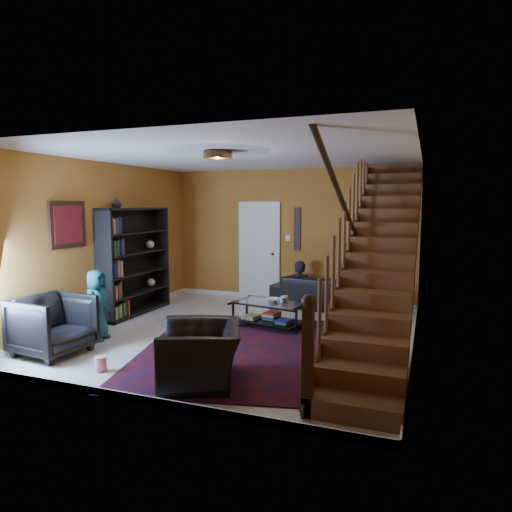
{
  "coord_description": "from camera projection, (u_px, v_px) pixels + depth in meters",
  "views": [
    {
      "loc": [
        2.74,
        -6.55,
        2.07
      ],
      "look_at": [
        0.1,
        0.4,
        1.22
      ],
      "focal_mm": 32.0,
      "sensor_mm": 36.0,
      "label": 1
    }
  ],
  "objects": [
    {
      "name": "floor",
      "position": [
        241.0,
        334.0,
        7.29
      ],
      "size": [
        5.5,
        5.5,
        0.0
      ],
      "primitive_type": "plane",
      "color": "beige",
      "rests_on": "ground"
    },
    {
      "name": "room",
      "position": [
        205.0,
        307.0,
        8.99
      ],
      "size": [
        5.5,
        5.5,
        5.5
      ],
      "color": "#B27B27",
      "rests_on": "ground"
    },
    {
      "name": "staircase",
      "position": [
        380.0,
        252.0,
        6.38
      ],
      "size": [
        0.95,
        5.02,
        3.18
      ],
      "color": "brown",
      "rests_on": "floor"
    },
    {
      "name": "bookshelf",
      "position": [
        135.0,
        263.0,
        8.58
      ],
      "size": [
        0.35,
        1.8,
        2.0
      ],
      "color": "black",
      "rests_on": "floor"
    },
    {
      "name": "door",
      "position": [
        259.0,
        252.0,
        9.95
      ],
      "size": [
        0.82,
        0.05,
        2.05
      ],
      "primitive_type": "cube",
      "color": "silver",
      "rests_on": "floor"
    },
    {
      "name": "framed_picture",
      "position": [
        68.0,
        225.0,
        7.16
      ],
      "size": [
        0.04,
        0.74,
        0.74
      ],
      "primitive_type": "cube",
      "color": "maroon",
      "rests_on": "room"
    },
    {
      "name": "wall_hanging",
      "position": [
        297.0,
        229.0,
        9.6
      ],
      "size": [
        0.14,
        0.03,
        0.9
      ],
      "primitive_type": "cube",
      "color": "black",
      "rests_on": "room"
    },
    {
      "name": "ceiling_fixture",
      "position": [
        218.0,
        155.0,
        6.24
      ],
      "size": [
        0.4,
        0.4,
        0.1
      ],
      "primitive_type": "cylinder",
      "color": "#3F2814",
      "rests_on": "room"
    },
    {
      "name": "rug",
      "position": [
        254.0,
        350.0,
        6.46
      ],
      "size": [
        3.83,
        4.16,
        0.02
      ],
      "primitive_type": "cube",
      "rotation": [
        0.0,
        0.0,
        0.23
      ],
      "color": "#490D12",
      "rests_on": "floor"
    },
    {
      "name": "sofa",
      "position": [
        328.0,
        293.0,
        9.07
      ],
      "size": [
        2.27,
        1.13,
        0.64
      ],
      "primitive_type": "imported",
      "rotation": [
        0.0,
        0.0,
        3.01
      ],
      "color": "black",
      "rests_on": "floor"
    },
    {
      "name": "armchair_left",
      "position": [
        53.0,
        325.0,
        6.28
      ],
      "size": [
        0.99,
        0.96,
        0.82
      ],
      "primitive_type": "imported",
      "rotation": [
        0.0,
        0.0,
        1.47
      ],
      "color": "black",
      "rests_on": "floor"
    },
    {
      "name": "armchair_right",
      "position": [
        201.0,
        354.0,
        5.29
      ],
      "size": [
        1.26,
        1.32,
        0.68
      ],
      "primitive_type": "imported",
      "rotation": [
        0.0,
        0.0,
        -1.15
      ],
      "color": "black",
      "rests_on": "floor"
    },
    {
      "name": "person_adult_a",
      "position": [
        300.0,
        294.0,
        9.33
      ],
      "size": [
        0.51,
        0.35,
        1.38
      ],
      "primitive_type": "imported",
      "rotation": [
        0.0,
        0.0,
        3.11
      ],
      "color": "black",
      "rests_on": "sofa"
    },
    {
      "name": "person_adult_b",
      "position": [
        358.0,
        298.0,
        8.92
      ],
      "size": [
        0.7,
        0.55,
        1.39
      ],
      "primitive_type": "imported",
      "rotation": [
        0.0,
        0.0,
        3.1
      ],
      "color": "black",
      "rests_on": "sofa"
    },
    {
      "name": "person_child",
      "position": [
        97.0,
        305.0,
        6.95
      ],
      "size": [
        0.42,
        0.57,
        1.08
      ],
      "primitive_type": "imported",
      "rotation": [
        0.0,
        0.0,
        1.71
      ],
      "color": "#1C656A",
      "rests_on": "armchair_left"
    },
    {
      "name": "coffee_table",
      "position": [
        270.0,
        313.0,
        7.66
      ],
      "size": [
        1.26,
        0.88,
        0.44
      ],
      "rotation": [
        0.0,
        0.0,
        -0.2
      ],
      "color": "black",
      "rests_on": "floor"
    },
    {
      "name": "cup_a",
      "position": [
        284.0,
        299.0,
        7.66
      ],
      "size": [
        0.14,
        0.14,
        0.1
      ],
      "primitive_type": "imported",
      "rotation": [
        0.0,
        0.0,
        0.18
      ],
      "color": "#999999",
      "rests_on": "coffee_table"
    },
    {
      "name": "cup_b",
      "position": [
        282.0,
        300.0,
        7.59
      ],
      "size": [
        0.1,
        0.1,
        0.09
      ],
      "primitive_type": "imported",
      "rotation": [
        0.0,
        0.0,
        -0.07
      ],
      "color": "#999999",
      "rests_on": "coffee_table"
    },
    {
      "name": "bowl",
      "position": [
        272.0,
        300.0,
        7.69
      ],
      "size": [
        0.26,
        0.26,
        0.06
      ],
      "primitive_type": "imported",
      "rotation": [
        0.0,
        0.0,
        0.19
      ],
      "color": "#999999",
      "rests_on": "coffee_table"
    },
    {
      "name": "vase",
      "position": [
        116.0,
        203.0,
        7.99
      ],
      "size": [
        0.18,
        0.18,
        0.19
      ],
      "primitive_type": "imported",
      "color": "#999999",
      "rests_on": "bookshelf"
    },
    {
      "name": "popcorn_bucket",
      "position": [
        101.0,
        363.0,
        5.66
      ],
      "size": [
        0.15,
        0.15,
        0.17
      ],
      "primitive_type": "cylinder",
      "rotation": [
        0.0,
        0.0,
        0.06
      ],
      "color": "red",
      "rests_on": "rug"
    }
  ]
}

